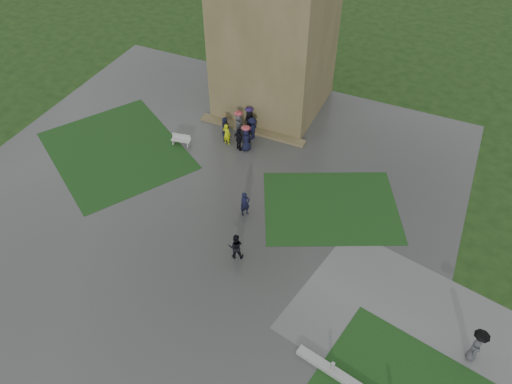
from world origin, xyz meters
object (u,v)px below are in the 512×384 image
at_px(pedestrian_mid, 245,204).
at_px(pedestrian_near, 236,246).
at_px(tower, 276,1).
at_px(pedestrian_path, 477,345).
at_px(bench, 181,140).

xyz_separation_m(pedestrian_mid, pedestrian_near, (1.05, -3.53, 0.01)).
distance_m(tower, pedestrian_path, 26.70).
relative_size(pedestrian_mid, pedestrian_near, 0.99).
relative_size(bench, pedestrian_near, 0.83).
bearing_deg(pedestrian_path, pedestrian_mid, 163.28).
height_order(pedestrian_mid, pedestrian_path, pedestrian_path).
height_order(tower, pedestrian_mid, tower).
xyz_separation_m(pedestrian_near, pedestrian_path, (14.06, -1.01, 0.31)).
bearing_deg(pedestrian_mid, pedestrian_path, -65.53).
relative_size(tower, pedestrian_path, 7.74).
relative_size(pedestrian_mid, pedestrian_path, 0.80).
xyz_separation_m(bench, pedestrian_near, (8.81, -8.29, 0.49)).
xyz_separation_m(tower, pedestrian_path, (18.58, -17.54, -7.73)).
bearing_deg(tower, pedestrian_near, -74.73).
relative_size(tower, pedestrian_near, 9.57).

